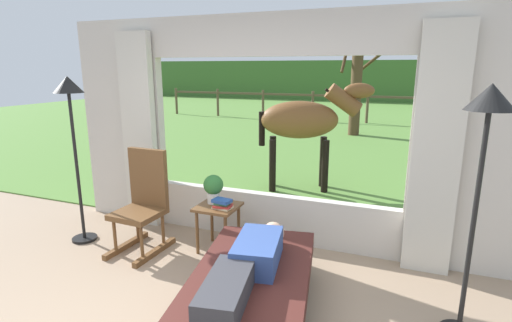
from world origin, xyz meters
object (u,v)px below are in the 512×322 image
at_px(pasture_tree, 356,77).
at_px(floor_lamp_left, 71,110).
at_px(book_stack, 222,204).
at_px(recliner_sofa, 251,295).
at_px(potted_plant, 213,187).
at_px(horse, 305,121).
at_px(side_table, 218,214).
at_px(reclining_person, 248,263).
at_px(rocking_chair, 144,202).
at_px(floor_lamp_right, 485,138).

bearing_deg(pasture_tree, floor_lamp_left, -102.63).
height_order(book_stack, pasture_tree, pasture_tree).
xyz_separation_m(recliner_sofa, floor_lamp_left, (-2.40, 0.67, 1.31)).
bearing_deg(potted_plant, pasture_tree, 87.13).
bearing_deg(horse, side_table, -25.55).
distance_m(recliner_sofa, potted_plant, 1.48).
bearing_deg(floor_lamp_left, book_stack, 9.81).
height_order(reclining_person, pasture_tree, pasture_tree).
distance_m(potted_plant, floor_lamp_left, 1.78).
height_order(rocking_chair, floor_lamp_right, floor_lamp_right).
height_order(recliner_sofa, pasture_tree, pasture_tree).
distance_m(recliner_sofa, reclining_person, 0.31).
bearing_deg(side_table, rocking_chair, -162.22).
bearing_deg(book_stack, floor_lamp_left, -170.19).
distance_m(side_table, book_stack, 0.18).
bearing_deg(horse, floor_lamp_left, -52.36).
relative_size(rocking_chair, horse, 0.62).
bearing_deg(book_stack, reclining_person, -54.49).
height_order(rocking_chair, book_stack, rocking_chair).
bearing_deg(floor_lamp_right, book_stack, 166.36).
height_order(book_stack, floor_lamp_right, floor_lamp_right).
xyz_separation_m(floor_lamp_right, horse, (-2.04, 3.09, -0.37)).
relative_size(side_table, horse, 0.29).
bearing_deg(reclining_person, floor_lamp_left, 152.98).
bearing_deg(horse, reclining_person, -10.47).
distance_m(floor_lamp_right, horse, 3.72).
distance_m(recliner_sofa, floor_lamp_left, 2.82).
bearing_deg(floor_lamp_left, recliner_sofa, -15.55).
distance_m(recliner_sofa, floor_lamp_right, 2.06).
relative_size(rocking_chair, potted_plant, 3.50).
bearing_deg(potted_plant, recliner_sofa, -50.64).
bearing_deg(horse, floor_lamp_right, 15.01).
xyz_separation_m(reclining_person, pasture_tree, (-0.47, 9.31, 1.19)).
relative_size(book_stack, floor_lamp_left, 0.11).
bearing_deg(pasture_tree, side_table, -92.30).
distance_m(book_stack, floor_lamp_right, 2.52).
height_order(side_table, floor_lamp_left, floor_lamp_left).
relative_size(rocking_chair, side_table, 2.15).
height_order(recliner_sofa, reclining_person, reclining_person).
xyz_separation_m(side_table, potted_plant, (-0.08, 0.06, 0.28)).
bearing_deg(rocking_chair, book_stack, 14.54).
height_order(floor_lamp_right, horse, floor_lamp_right).
bearing_deg(potted_plant, rocking_chair, -156.15).
height_order(floor_lamp_left, horse, floor_lamp_left).
bearing_deg(rocking_chair, reclining_person, -24.97).
relative_size(rocking_chair, floor_lamp_right, 0.59).
xyz_separation_m(recliner_sofa, reclining_person, (0.00, -0.05, 0.30)).
bearing_deg(reclining_person, recliner_sofa, 79.61).
bearing_deg(floor_lamp_right, potted_plant, 164.57).
xyz_separation_m(recliner_sofa, horse, (-0.50, 3.50, 0.94)).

